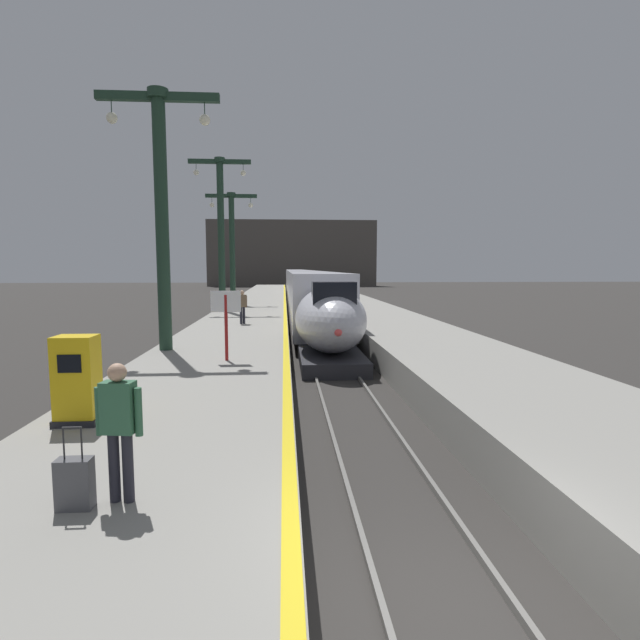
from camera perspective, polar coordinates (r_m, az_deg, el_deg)
name	(u,v)px	position (r m, az deg, el deg)	size (l,w,h in m)	color
ground_plane	(453,621)	(6.53, 15.02, -30.41)	(260.00, 260.00, 0.00)	#33302D
platform_left	(247,324)	(29.96, -8.37, -0.46)	(4.80, 110.00, 1.05)	gray
platform_right	(381,323)	(30.45, 7.01, -0.34)	(4.80, 110.00, 1.05)	gray
platform_left_safety_stripe	(285,315)	(29.83, -4.02, 0.58)	(0.20, 107.80, 0.01)	yellow
rail_main_left	(301,326)	(32.68, -2.23, -0.69)	(0.08, 110.00, 0.12)	slate
rail_main_right	(323,326)	(32.77, 0.40, -0.67)	(0.08, 110.00, 0.12)	slate
highspeed_train_main	(301,286)	(53.20, -2.17, 3.95)	(2.92, 74.66, 3.60)	silver
station_column_mid	(161,195)	(17.92, -17.76, 13.50)	(4.00, 0.68, 8.64)	#1E3828
station_column_far	(221,220)	(33.59, -11.30, 11.13)	(4.00, 0.68, 9.87)	#1E3828
station_column_distant	(232,237)	(40.33, -10.06, 9.37)	(4.00, 0.68, 8.67)	#1E3828
passenger_near_edge	(119,421)	(6.48, -22.03, -10.72)	(0.57, 0.27, 1.69)	#23232D
passenger_mid_platform	(242,304)	(25.28, -8.90, 1.79)	(0.46, 0.41, 1.69)	#23232D
rolling_suitcase	(75,483)	(6.73, -26.30, -16.44)	(0.40, 0.22, 0.98)	#4C4C51
ticket_machine_yellow	(77,383)	(10.02, -26.07, -6.52)	(0.76, 0.62, 1.60)	yellow
departure_info_board	(226,311)	(15.27, -10.74, 1.00)	(0.90, 0.10, 2.12)	maroon
terminus_back_wall	(292,253)	(107.01, -3.18, 7.65)	(36.00, 2.00, 14.00)	#4C4742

